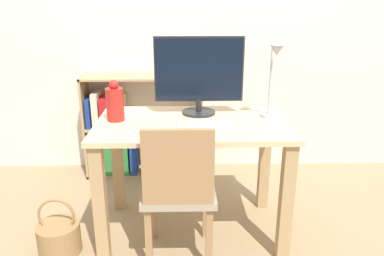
# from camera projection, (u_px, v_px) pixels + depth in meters

# --- Properties ---
(ground_plane) EXTENTS (10.00, 10.00, 0.00)m
(ground_plane) POSITION_uv_depth(u_px,v_px,m) (192.00, 229.00, 2.45)
(ground_plane) COLOR #997F5B
(wall_back) EXTENTS (8.00, 0.05, 2.60)m
(wall_back) POSITION_uv_depth(u_px,v_px,m) (189.00, 17.00, 3.04)
(wall_back) COLOR silver
(wall_back) RESTS_ON ground_plane
(desk) EXTENTS (1.14, 0.69, 0.74)m
(desk) POSITION_uv_depth(u_px,v_px,m) (192.00, 146.00, 2.26)
(desk) COLOR #D8BC8C
(desk) RESTS_ON ground_plane
(monitor) EXTENTS (0.55, 0.21, 0.48)m
(monitor) POSITION_uv_depth(u_px,v_px,m) (199.00, 73.00, 2.29)
(monitor) COLOR #232326
(monitor) RESTS_ON desk
(keyboard) EXTENTS (0.33, 0.13, 0.02)m
(keyboard) POSITION_uv_depth(u_px,v_px,m) (205.00, 124.00, 2.14)
(keyboard) COLOR #B2B2B7
(keyboard) RESTS_ON desk
(vase) EXTENTS (0.10, 0.10, 0.24)m
(vase) POSITION_uv_depth(u_px,v_px,m) (115.00, 103.00, 2.20)
(vase) COLOR #B2231E
(vase) RESTS_ON desk
(desk_lamp) EXTENTS (0.10, 0.19, 0.45)m
(desk_lamp) POSITION_uv_depth(u_px,v_px,m) (273.00, 74.00, 2.17)
(desk_lamp) COLOR #B7B7BC
(desk_lamp) RESTS_ON desk
(chair) EXTENTS (0.40, 0.40, 0.84)m
(chair) POSITION_uv_depth(u_px,v_px,m) (179.00, 189.00, 2.02)
(chair) COLOR #9E937F
(chair) RESTS_ON ground_plane
(bookshelf) EXTENTS (0.97, 0.28, 0.85)m
(bookshelf) POSITION_uv_depth(u_px,v_px,m) (123.00, 133.00, 3.16)
(bookshelf) COLOR tan
(bookshelf) RESTS_ON ground_plane
(basket) EXTENTS (0.25, 0.25, 0.35)m
(basket) POSITION_uv_depth(u_px,v_px,m) (59.00, 237.00, 2.21)
(basket) COLOR #997547
(basket) RESTS_ON ground_plane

